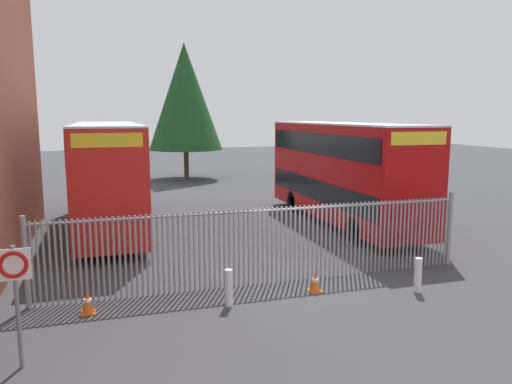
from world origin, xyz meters
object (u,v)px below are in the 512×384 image
Objects in this scene: speed_limit_sign_post at (15,279)px; double_decker_bus_behind_fence_left at (108,172)px; double_decker_bus_near_gate at (342,169)px; bollard_near_left at (229,288)px; traffic_cone_by_gate at (88,302)px; traffic_cone_mid_forecourt at (315,282)px; bollard_center_front at (418,275)px.

double_decker_bus_behind_fence_left is at bearing 81.15° from speed_limit_sign_post.
double_decker_bus_near_gate reaches higher than bollard_near_left.
speed_limit_sign_post is at bearing -140.10° from double_decker_bus_near_gate.
traffic_cone_mid_forecourt is (5.86, -0.25, 0.00)m from traffic_cone_by_gate.
traffic_cone_mid_forecourt is (5.20, -9.41, -2.13)m from double_decker_bus_behind_fence_left.
bollard_near_left is (2.73, -9.69, -1.95)m from double_decker_bus_behind_fence_left.
bollard_near_left is 2.50m from traffic_cone_mid_forecourt.
traffic_cone_by_gate and traffic_cone_mid_forecourt have the same top height.
bollard_center_front reaches higher than traffic_cone_mid_forecourt.
double_decker_bus_behind_fence_left is 18.32× the size of traffic_cone_mid_forecourt.
bollard_near_left is 1.61× the size of traffic_cone_by_gate.
double_decker_bus_behind_fence_left is at bearing 105.71° from bollard_near_left.
bollard_center_front is 0.40× the size of speed_limit_sign_post.
bollard_near_left is at bearing 173.92° from bollard_center_front.
traffic_cone_mid_forecourt is at bearing -121.39° from double_decker_bus_near_gate.
double_decker_bus_near_gate is 1.00× the size of double_decker_bus_behind_fence_left.
double_decker_bus_behind_fence_left is 11.69m from speed_limit_sign_post.
double_decker_bus_behind_fence_left is 18.32× the size of traffic_cone_by_gate.
double_decker_bus_near_gate is at bearing -10.35° from double_decker_bus_behind_fence_left.
speed_limit_sign_post is (-1.80, -11.54, -0.65)m from double_decker_bus_behind_fence_left.
speed_limit_sign_post reaches higher than traffic_cone_by_gate.
bollard_center_front is 1.61× the size of traffic_cone_by_gate.
speed_limit_sign_post is at bearing -163.14° from traffic_cone_mid_forecourt.
double_decker_bus_near_gate reaches higher than bollard_center_front.
traffic_cone_by_gate is (-0.66, -9.16, -2.13)m from double_decker_bus_behind_fence_left.
double_decker_bus_behind_fence_left is 13.06m from bollard_center_front.
traffic_cone_by_gate is 0.25× the size of speed_limit_sign_post.
bollard_near_left and bollard_center_front have the same top height.
bollard_center_front is at bearing -17.13° from traffic_cone_mid_forecourt.
bollard_center_front is 1.61× the size of traffic_cone_mid_forecourt.
bollard_near_left is 5.06m from speed_limit_sign_post.
double_decker_bus_behind_fence_left reaches higher than bollard_center_front.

